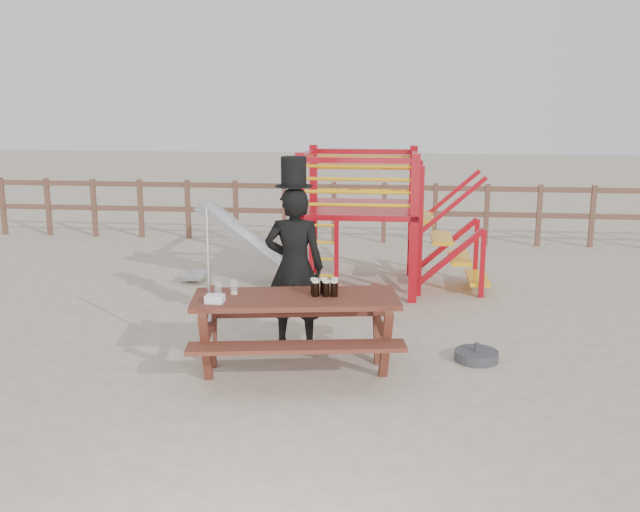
% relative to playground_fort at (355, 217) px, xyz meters
% --- Properties ---
extents(ground, '(60.00, 60.00, 0.00)m').
position_rel_playground_fort_xyz_m(ground, '(-0.12, -3.58, -1.07)').
color(ground, beige).
rests_on(ground, ground).
extents(back_fence, '(15.09, 0.09, 1.20)m').
position_rel_playground_fort_xyz_m(back_fence, '(-0.12, 3.42, -0.34)').
color(back_fence, brown).
rests_on(back_fence, ground).
extents(playground_fort, '(4.71, 1.84, 2.10)m').
position_rel_playground_fort_xyz_m(playground_fort, '(0.00, 0.00, 0.00)').
color(playground_fort, '#AB0B15').
rests_on(playground_fort, ground).
extents(picnic_table, '(2.34, 1.79, 0.83)m').
position_rel_playground_fort_xyz_m(picnic_table, '(-0.40, -3.55, -0.55)').
color(picnic_table, brown).
rests_on(picnic_table, ground).
extents(man_with_hat, '(0.69, 0.46, 2.21)m').
position_rel_playground_fort_xyz_m(man_with_hat, '(-0.53, -2.73, -0.08)').
color(man_with_hat, black).
rests_on(man_with_hat, ground).
extents(metal_pole, '(0.04, 0.04, 1.74)m').
position_rel_playground_fort_xyz_m(metal_pole, '(-1.33, -3.48, -0.20)').
color(metal_pole, '#B2B2B7').
rests_on(metal_pole, ground).
extents(parasol_base, '(0.48, 0.48, 0.20)m').
position_rel_playground_fort_xyz_m(parasol_base, '(1.55, -3.03, -1.02)').
color(parasol_base, '#39383D').
rests_on(parasol_base, ground).
extents(paper_bag, '(0.19, 0.15, 0.08)m').
position_rel_playground_fort_xyz_m(paper_bag, '(-1.17, -3.86, -0.21)').
color(paper_bag, white).
rests_on(paper_bag, picnic_table).
extents(stout_pints, '(0.29, 0.20, 0.17)m').
position_rel_playground_fort_xyz_m(stout_pints, '(-0.10, -3.46, -0.16)').
color(stout_pints, black).
rests_on(stout_pints, picnic_table).
extents(empty_glasses, '(0.22, 0.17, 0.15)m').
position_rel_playground_fort_xyz_m(empty_glasses, '(-1.13, -3.57, -0.18)').
color(empty_glasses, silver).
rests_on(empty_glasses, picnic_table).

